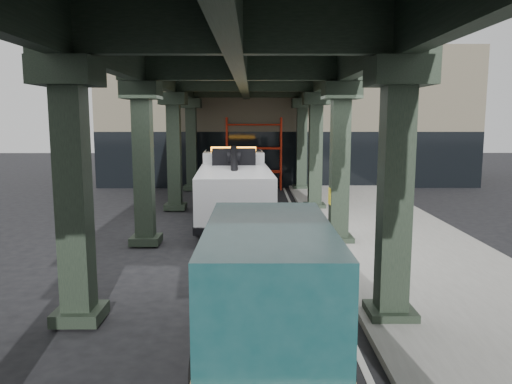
{
  "coord_description": "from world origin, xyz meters",
  "views": [
    {
      "loc": [
        -0.06,
        -13.2,
        3.91
      ],
      "look_at": [
        0.04,
        1.85,
        1.7
      ],
      "focal_mm": 35.0,
      "sensor_mm": 36.0,
      "label": 1
    }
  ],
  "objects": [
    {
      "name": "towed_van",
      "position": [
        0.2,
        -5.07,
        1.2
      ],
      "size": [
        2.24,
        5.51,
        2.23
      ],
      "rotation": [
        0.0,
        0.0,
        -0.0
      ],
      "color": "#103739",
      "rests_on": "ground"
    },
    {
      "name": "scaffolding",
      "position": [
        0.0,
        14.64,
        2.11
      ],
      "size": [
        3.08,
        0.88,
        4.0
      ],
      "color": "red",
      "rests_on": "ground"
    },
    {
      "name": "ground",
      "position": [
        0.0,
        0.0,
        0.0
      ],
      "size": [
        90.0,
        90.0,
        0.0
      ],
      "primitive_type": "plane",
      "color": "black",
      "rests_on": "ground"
    },
    {
      "name": "tow_truck",
      "position": [
        -0.78,
        5.79,
        1.41
      ],
      "size": [
        2.96,
        8.96,
        2.9
      ],
      "rotation": [
        0.0,
        0.0,
        0.05
      ],
      "color": "black",
      "rests_on": "ground"
    },
    {
      "name": "viaduct",
      "position": [
        -0.4,
        2.0,
        5.46
      ],
      "size": [
        7.4,
        32.0,
        6.4
      ],
      "color": "black",
      "rests_on": "ground"
    },
    {
      "name": "lane_stripe",
      "position": [
        1.7,
        2.0,
        0.01
      ],
      "size": [
        0.12,
        38.0,
        0.01
      ],
      "primitive_type": "cube",
      "color": "silver",
      "rests_on": "ground"
    },
    {
      "name": "building",
      "position": [
        2.0,
        20.0,
        4.0
      ],
      "size": [
        22.0,
        10.0,
        8.0
      ],
      "primitive_type": "cube",
      "color": "#C6B793",
      "rests_on": "ground"
    },
    {
      "name": "sidewalk",
      "position": [
        4.5,
        2.0,
        0.07
      ],
      "size": [
        5.0,
        40.0,
        0.15
      ],
      "primitive_type": "cube",
      "color": "gray",
      "rests_on": "ground"
    }
  ]
}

